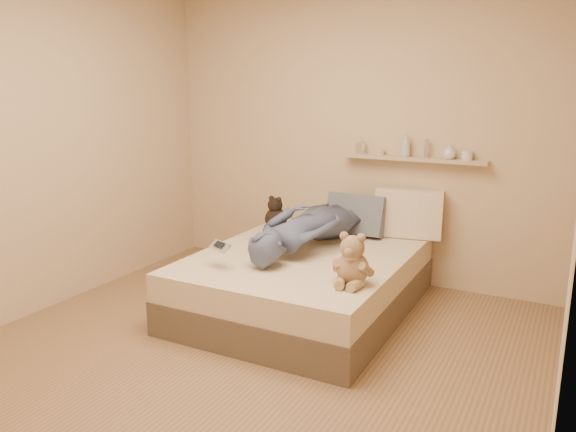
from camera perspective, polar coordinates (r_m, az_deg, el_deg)
The scene contains 10 objects.
room at distance 3.31m, azimuth -5.28°, elevation 6.14°, with size 3.80×3.80×3.80m.
bed at distance 4.36m, azimuth 1.73°, elevation -6.64°, with size 1.50×1.90×0.45m.
game_console at distance 3.93m, azimuth -6.92°, elevation -3.07°, with size 0.19×0.13×0.06m.
teddy_bear at distance 3.61m, azimuth 6.53°, elevation -4.79°, with size 0.29×0.28×0.35m.
dark_plush at distance 4.93m, azimuth -1.24°, elevation 0.07°, with size 0.20×0.20×0.30m.
pillow_cream at distance 4.80m, azimuth 12.16°, elevation 0.24°, with size 0.55×0.16×0.40m, color #F5DDC1.
pillow_grey at distance 4.80m, azimuth 6.91°, elevation 0.08°, with size 0.50×0.14×0.34m, color slate.
person at distance 4.41m, azimuth 2.24°, elevation -0.92°, with size 0.54×1.48×0.35m, color #494F72.
wall_shelf at distance 4.80m, azimuth 12.59°, elevation 5.68°, with size 1.20×0.12×0.03m, color tan.
shelf_bottles at distance 4.78m, azimuth 13.07°, elevation 6.65°, with size 0.98×0.11×0.19m.
Camera 1 is at (1.79, -2.75, 1.71)m, focal length 35.00 mm.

